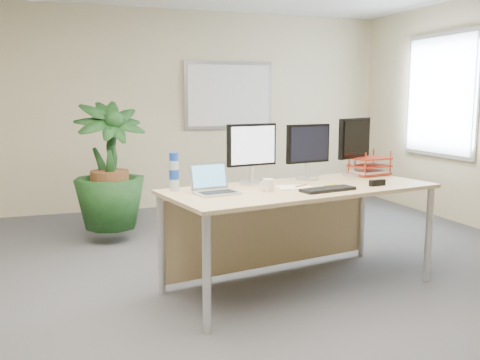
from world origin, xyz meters
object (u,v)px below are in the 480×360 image
object	(u,v)px
floor_plant	(110,172)
laptop	(213,185)
desk	(291,206)
monitor_left	(252,150)
monitor_right	(308,148)

from	to	relation	value
floor_plant	laptop	size ratio (longest dim) A/B	4.29
desk	laptop	size ratio (longest dim) A/B	6.53
desk	floor_plant	xyz separation A→B (m)	(-1.28, 1.81, 0.10)
monitor_left	laptop	distance (m)	0.56
desk	monitor_right	size ratio (longest dim) A/B	4.81
floor_plant	laptop	distance (m)	2.05
desk	floor_plant	bearing A→B (deg)	125.22
monitor_right	laptop	world-z (taller)	monitor_right
monitor_left	monitor_right	distance (m)	0.54
floor_plant	monitor_right	world-z (taller)	floor_plant
monitor_left	desk	bearing A→B (deg)	-26.17
desk	monitor_left	bearing A→B (deg)	153.83
laptop	desk	bearing A→B (deg)	12.16
monitor_left	laptop	world-z (taller)	monitor_left
floor_plant	laptop	xyz separation A→B (m)	(0.57, -1.96, 0.14)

